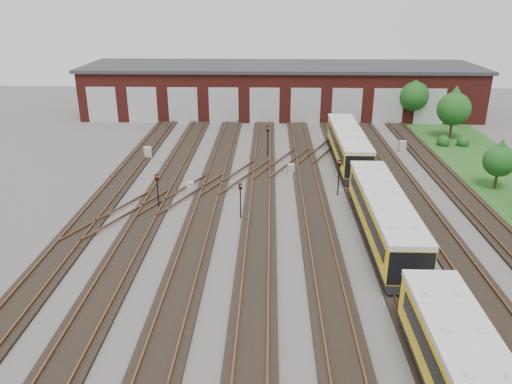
{
  "coord_description": "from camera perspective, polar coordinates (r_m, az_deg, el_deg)",
  "views": [
    {
      "loc": [
        -1.27,
        -26.45,
        14.84
      ],
      "look_at": [
        -2.22,
        5.9,
        2.0
      ],
      "focal_mm": 35.0,
      "sensor_mm": 36.0,
      "label": 1
    }
  ],
  "objects": [
    {
      "name": "maintenance_shed",
      "position": [
        67.44,
        2.78,
        11.68
      ],
      "size": [
        51.0,
        12.5,
        6.35
      ],
      "color": "#571B15",
      "rests_on": "ground"
    },
    {
      "name": "bush_1",
      "position": [
        56.16,
        20.65,
        5.62
      ],
      "size": [
        1.33,
        1.33,
        1.33
      ],
      "primitive_type": "sphere",
      "color": "#134012",
      "rests_on": "ground"
    },
    {
      "name": "tree_3",
      "position": [
        44.52,
        26.13,
        3.59
      ],
      "size": [
        2.56,
        2.56,
        4.24
      ],
      "color": "#382619",
      "rests_on": "ground"
    },
    {
      "name": "signal_mast_1",
      "position": [
        37.31,
        -11.21,
        0.64
      ],
      "size": [
        0.27,
        0.26,
        2.68
      ],
      "rotation": [
        0.0,
        0.0,
        0.4
      ],
      "color": "black",
      "rests_on": "ground"
    },
    {
      "name": "tree_0",
      "position": [
        64.17,
        17.59,
        10.84
      ],
      "size": [
        3.67,
        3.67,
        6.07
      ],
      "color": "#382619",
      "rests_on": "ground"
    },
    {
      "name": "track_network",
      "position": [
        30.81,
        3.55,
        -6.97
      ],
      "size": [
        30.4,
        70.0,
        0.33
      ],
      "color": "black",
      "rests_on": "ground"
    },
    {
      "name": "signal_mast_0",
      "position": [
        34.95,
        -1.8,
        -0.49
      ],
      "size": [
        0.25,
        0.24,
        2.62
      ],
      "rotation": [
        0.0,
        0.0,
        0.39
      ],
      "color": "black",
      "rests_on": "ground"
    },
    {
      "name": "relay_cabinet_1",
      "position": [
        49.57,
        -12.27,
        4.4
      ],
      "size": [
        0.85,
        0.79,
        1.14
      ],
      "primitive_type": "cube",
      "rotation": [
        0.0,
        0.0,
        0.4
      ],
      "color": "#9D9FA2",
      "rests_on": "ground"
    },
    {
      "name": "relay_cabinet_2",
      "position": [
        44.21,
        4.01,
        2.62
      ],
      "size": [
        0.64,
        0.56,
        0.94
      ],
      "primitive_type": "cube",
      "rotation": [
        0.0,
        0.0,
        0.18
      ],
      "color": "#9D9FA2",
      "rests_on": "ground"
    },
    {
      "name": "metro_train",
      "position": [
        32.73,
        14.38,
        -2.59
      ],
      "size": [
        2.58,
        45.78,
        2.84
      ],
      "rotation": [
        0.0,
        0.0,
        -0.01
      ],
      "color": "black",
      "rests_on": "ground"
    },
    {
      "name": "bush_2",
      "position": [
        56.79,
        22.61,
        5.47
      ],
      "size": [
        1.26,
        1.26,
        1.26
      ],
      "primitive_type": "sphere",
      "color": "#134012",
      "rests_on": "ground"
    },
    {
      "name": "relay_cabinet_0",
      "position": [
        40.17,
        -7.51,
        0.48
      ],
      "size": [
        0.6,
        0.51,
        0.94
      ],
      "primitive_type": "cube",
      "rotation": [
        0.0,
        0.0,
        0.08
      ],
      "color": "#9D9FA2",
      "rests_on": "ground"
    },
    {
      "name": "ground",
      "position": [
        30.35,
        3.9,
        -7.68
      ],
      "size": [
        120.0,
        120.0,
        0.0
      ],
      "primitive_type": "plane",
      "color": "#42403D",
      "rests_on": "ground"
    },
    {
      "name": "relay_cabinet_3",
      "position": [
        53.76,
        10.38,
        5.86
      ],
      "size": [
        0.73,
        0.64,
        1.09
      ],
      "primitive_type": "cube",
      "rotation": [
        0.0,
        0.0,
        0.15
      ],
      "color": "#9D9FA2",
      "rests_on": "ground"
    },
    {
      "name": "signal_mast_3",
      "position": [
        39.47,
        9.47,
        2.19
      ],
      "size": [
        0.27,
        0.25,
        2.93
      ],
      "rotation": [
        0.0,
        0.0,
        -0.07
      ],
      "color": "black",
      "rests_on": "ground"
    },
    {
      "name": "relay_cabinet_4",
      "position": [
        52.68,
        16.39,
        5.02
      ],
      "size": [
        0.72,
        0.62,
        1.12
      ],
      "primitive_type": "cube",
      "rotation": [
        0.0,
        0.0,
        -0.09
      ],
      "color": "#9D9FA2",
      "rests_on": "ground"
    },
    {
      "name": "signal_mast_2",
      "position": [
        48.37,
        1.36,
        6.27
      ],
      "size": [
        0.3,
        0.28,
        3.13
      ],
      "rotation": [
        0.0,
        0.0,
        0.19
      ],
      "color": "black",
      "rests_on": "ground"
    },
    {
      "name": "tree_1",
      "position": [
        58.44,
        21.73,
        9.23
      ],
      "size": [
        3.56,
        3.56,
        5.9
      ],
      "color": "#382619",
      "rests_on": "ground"
    }
  ]
}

